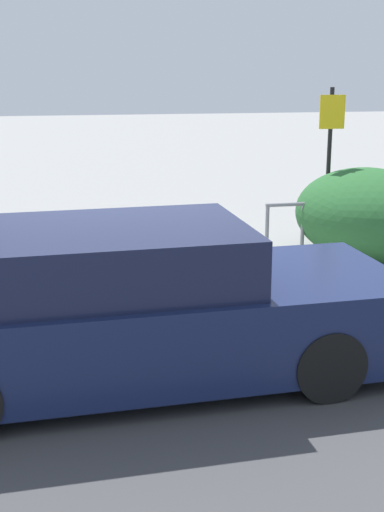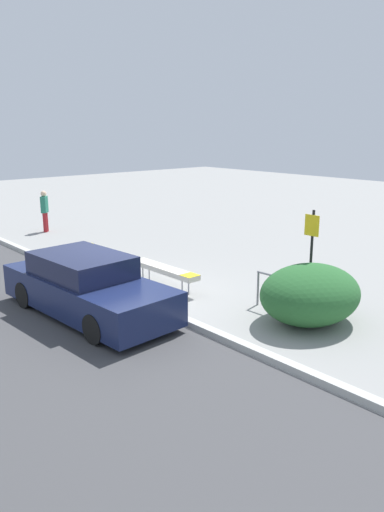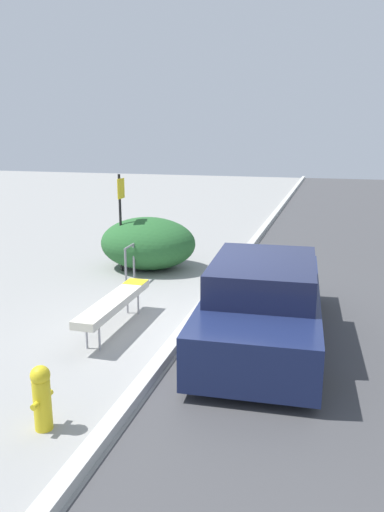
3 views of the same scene
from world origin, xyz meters
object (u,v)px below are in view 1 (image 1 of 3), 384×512
Objects in this scene: bench at (87,253)px; bike_rack at (285,226)px; parked_car_near at (133,309)px; sign_post at (329,154)px.

bench is 2.80× the size of bike_rack.
bike_rack is 4.03m from parked_car_near.
parked_car_near is at bearing -125.65° from bike_rack.
parked_car_near is (-3.12, -3.80, -0.76)m from sign_post.
sign_post is at bearing 47.08° from parked_car_near.
sign_post is (0.77, 0.53, 0.88)m from bike_rack.
sign_post is 0.50× the size of parked_car_near.
bike_rack is 0.36× the size of sign_post.
parked_car_near is at bearing -83.24° from bench.
bench is 2.45m from parked_car_near.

